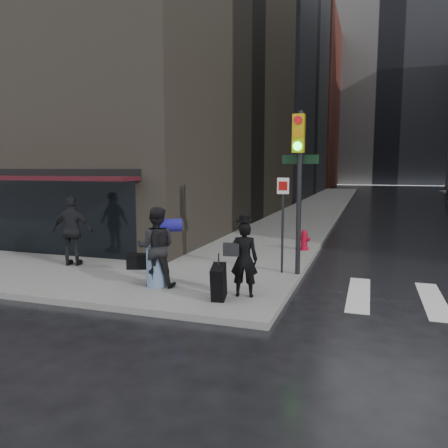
{
  "coord_description": "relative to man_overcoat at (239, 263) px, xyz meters",
  "views": [
    {
      "loc": [
        3.66,
        -9.52,
        2.96
      ],
      "look_at": [
        -0.44,
        2.71,
        1.3
      ],
      "focal_mm": 35.0,
      "sensor_mm": 36.0,
      "label": 1
    }
  ],
  "objects": [
    {
      "name": "bldg_left_far",
      "position": [
        -14.01,
        62.61,
        12.08
      ],
      "size": [
        22.0,
        20.0,
        26.0
      ],
      "primitive_type": "cube",
      "color": "#5E2B20",
      "rests_on": "ground"
    },
    {
      "name": "ground",
      "position": [
        -1.01,
        0.61,
        -0.92
      ],
      "size": [
        140.0,
        140.0,
        0.0
      ],
      "primitive_type": "plane",
      "color": "black",
      "rests_on": "ground"
    },
    {
      "name": "storefront",
      "position": [
        -8.01,
        2.51,
        0.91
      ],
      "size": [
        8.4,
        1.11,
        2.83
      ],
      "color": "black",
      "rests_on": "ground"
    },
    {
      "name": "bldg_left_mid",
      "position": [
        -14.01,
        38.61,
        16.08
      ],
      "size": [
        22.0,
        24.0,
        34.0
      ],
      "primitive_type": "cube",
      "color": "slate",
      "rests_on": "ground"
    },
    {
      "name": "man_jeans",
      "position": [
        -2.11,
        0.22,
        0.19
      ],
      "size": [
        1.38,
        0.98,
        1.9
      ],
      "rotation": [
        0.0,
        0.0,
        3.47
      ],
      "color": "black",
      "rests_on": "ground"
    },
    {
      "name": "man_overcoat",
      "position": [
        0.0,
        0.0,
        0.0
      ],
      "size": [
        0.95,
        1.05,
        1.83
      ],
      "rotation": [
        0.0,
        0.0,
        3.31
      ],
      "color": "black",
      "rests_on": "ground"
    },
    {
      "name": "fire_hydrant",
      "position": [
        0.55,
        6.04,
        -0.45
      ],
      "size": [
        0.41,
        0.31,
        0.7
      ],
      "rotation": [
        0.0,
        0.0,
        -0.37
      ],
      "color": "#A30A22",
      "rests_on": "ground"
    },
    {
      "name": "traffic_light",
      "position": [
        0.84,
        2.42,
        1.98
      ],
      "size": [
        1.06,
        0.49,
        4.26
      ],
      "rotation": [
        0.0,
        0.0,
        -0.05
      ],
      "color": "black",
      "rests_on": "ground"
    },
    {
      "name": "bldg_distant",
      "position": [
        4.99,
        78.61,
        15.08
      ],
      "size": [
        40.0,
        12.0,
        32.0
      ],
      "primitive_type": "cube",
      "color": "slate",
      "rests_on": "ground"
    },
    {
      "name": "man_greycoat",
      "position": [
        -5.47,
        1.52,
        0.24
      ],
      "size": [
        1.27,
        0.78,
        2.01
      ],
      "rotation": [
        0.0,
        0.0,
        3.4
      ],
      "color": "black",
      "rests_on": "ground"
    },
    {
      "name": "sidewalk_left",
      "position": [
        -1.01,
        27.61,
        -0.84
      ],
      "size": [
        4.0,
        50.0,
        0.15
      ],
      "primitive_type": "cube",
      "color": "slate",
      "rests_on": "ground"
    }
  ]
}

